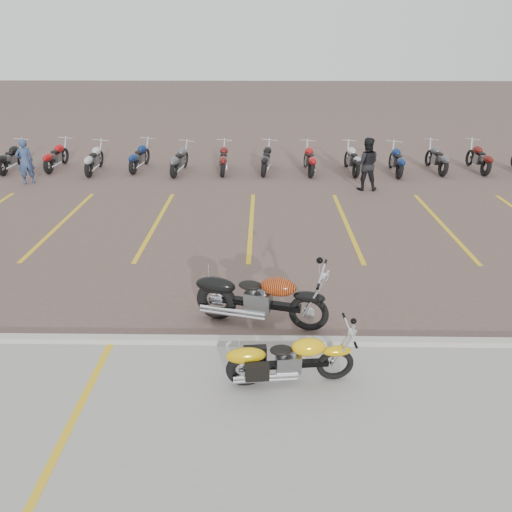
{
  "coord_description": "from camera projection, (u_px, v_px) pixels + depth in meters",
  "views": [
    {
      "loc": [
        0.34,
        -9.29,
        4.95
      ],
      "look_at": [
        0.19,
        0.07,
        0.75
      ],
      "focal_mm": 35.0,
      "sensor_mm": 36.0,
      "label": 1
    }
  ],
  "objects": [
    {
      "name": "flame_cruiser",
      "position": [
        258.0,
        300.0,
        9.07
      ],
      "size": [
        2.45,
        0.76,
        1.02
      ],
      "rotation": [
        0.05,
        0.0,
        -0.25
      ],
      "color": "black",
      "rests_on": "ground"
    },
    {
      "name": "person_b",
      "position": [
        366.0,
        164.0,
        16.85
      ],
      "size": [
        0.93,
        0.76,
        1.78
      ],
      "primitive_type": "imported",
      "rotation": [
        0.0,
        0.0,
        3.04
      ],
      "color": "black",
      "rests_on": "ground"
    },
    {
      "name": "concrete_apron",
      "position": [
        235.0,
        454.0,
        6.4
      ],
      "size": [
        60.0,
        5.0,
        0.01
      ],
      "primitive_type": "cube",
      "color": "#9E9B93",
      "rests_on": "ground"
    },
    {
      "name": "parking_stripes",
      "position": [
        251.0,
        223.0,
        14.15
      ],
      "size": [
        38.0,
        5.5,
        0.01
      ],
      "primitive_type": null,
      "color": "gold",
      "rests_on": "ground"
    },
    {
      "name": "apron_stripe",
      "position": [
        57.0,
        452.0,
        6.43
      ],
      "size": [
        0.12,
        5.0,
        0.0
      ],
      "primitive_type": "cube",
      "color": "gold",
      "rests_on": "concrete_apron"
    },
    {
      "name": "yellow_cruiser",
      "position": [
        287.0,
        361.0,
        7.57
      ],
      "size": [
        1.97,
        0.37,
        0.81
      ],
      "rotation": [
        0.09,
        0.0,
        0.1
      ],
      "color": "black",
      "rests_on": "ground"
    },
    {
      "name": "ground",
      "position": [
        247.0,
        290.0,
        10.5
      ],
      "size": [
        100.0,
        100.0,
        0.0
      ],
      "primitive_type": "plane",
      "color": "brown",
      "rests_on": "ground"
    },
    {
      "name": "curb",
      "position": [
        243.0,
        341.0,
        8.66
      ],
      "size": [
        60.0,
        0.18,
        0.12
      ],
      "primitive_type": "cube",
      "color": "#ADAAA3",
      "rests_on": "ground"
    },
    {
      "name": "person_a",
      "position": [
        25.0,
        161.0,
        17.59
      ],
      "size": [
        0.69,
        0.66,
        1.59
      ],
      "primitive_type": "imported",
      "rotation": [
        0.0,
        0.0,
        3.82
      ],
      "color": "navy",
      "rests_on": "ground"
    },
    {
      "name": "bg_bike_row",
      "position": [
        265.0,
        157.0,
        19.24
      ],
      "size": [
        20.49,
        2.02,
        1.1
      ],
      "color": "black",
      "rests_on": "ground"
    }
  ]
}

